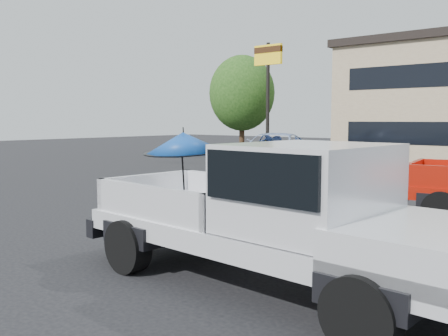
{
  "coord_description": "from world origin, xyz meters",
  "views": [
    {
      "loc": [
        4.7,
        -7.01,
        2.17
      ],
      "look_at": [
        -0.99,
        -0.22,
        1.3
      ],
      "focal_mm": 40.0,
      "sensor_mm": 36.0,
      "label": 1
    }
  ],
  "objects_px": {
    "silver_pickup": "(292,210)",
    "silver_sedan": "(308,163)",
    "motel_sign": "(268,70)",
    "tree_left": "(242,93)",
    "blue_suv": "(274,152)"
  },
  "relations": [
    {
      "from": "silver_sedan",
      "to": "blue_suv",
      "type": "height_order",
      "value": "blue_suv"
    },
    {
      "from": "motel_sign",
      "to": "silver_pickup",
      "type": "xyz_separation_m",
      "value": [
        11.45,
        -15.81,
        -3.6
      ]
    },
    {
      "from": "tree_left",
      "to": "motel_sign",
      "type": "bearing_deg",
      "value": -36.87
    },
    {
      "from": "motel_sign",
      "to": "tree_left",
      "type": "distance_m",
      "value": 5.08
    },
    {
      "from": "silver_pickup",
      "to": "silver_sedan",
      "type": "bearing_deg",
      "value": 122.74
    },
    {
      "from": "silver_pickup",
      "to": "blue_suv",
      "type": "distance_m",
      "value": 15.14
    },
    {
      "from": "motel_sign",
      "to": "tree_left",
      "type": "relative_size",
      "value": 1.0
    },
    {
      "from": "motel_sign",
      "to": "silver_sedan",
      "type": "xyz_separation_m",
      "value": [
        6.1,
        -6.33,
        -3.96
      ]
    },
    {
      "from": "tree_left",
      "to": "blue_suv",
      "type": "xyz_separation_m",
      "value": [
        6.73,
        -6.43,
        -2.94
      ]
    },
    {
      "from": "motel_sign",
      "to": "silver_pickup",
      "type": "distance_m",
      "value": 19.85
    },
    {
      "from": "tree_left",
      "to": "silver_pickup",
      "type": "bearing_deg",
      "value": -50.61
    },
    {
      "from": "motel_sign",
      "to": "silver_sedan",
      "type": "height_order",
      "value": "motel_sign"
    },
    {
      "from": "tree_left",
      "to": "silver_pickup",
      "type": "relative_size",
      "value": 1.04
    },
    {
      "from": "tree_left",
      "to": "blue_suv",
      "type": "distance_m",
      "value": 9.76
    },
    {
      "from": "motel_sign",
      "to": "tree_left",
      "type": "bearing_deg",
      "value": 143.13
    }
  ]
}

